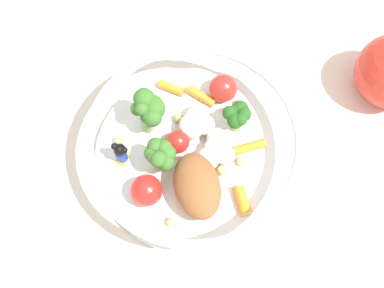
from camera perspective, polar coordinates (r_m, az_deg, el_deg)
name	(u,v)px	position (r m, az deg, el deg)	size (l,w,h in m)	color
ground_plane	(194,159)	(0.62, 0.17, -1.46)	(2.40, 2.40, 0.00)	silver
food_container	(191,146)	(0.60, -0.07, -0.19)	(0.22, 0.22, 0.07)	white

